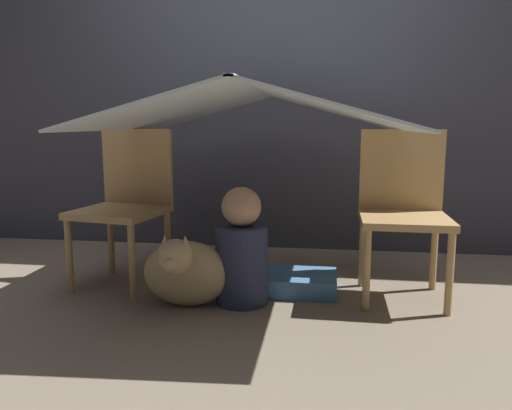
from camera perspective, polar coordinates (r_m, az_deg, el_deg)
ground_plane at (r=2.51m, az=-0.78°, el=-11.72°), size 8.80×8.80×0.00m
wall_back at (r=3.60m, az=2.37°, el=14.90°), size 7.00×0.05×2.50m
chair_left at (r=2.88m, az=-14.58°, el=0.61°), size 0.51×0.51×0.87m
chair_right at (r=2.69m, az=16.45°, el=-0.07°), size 0.44×0.44×0.87m
sheet_canopy at (r=2.57m, az=-0.00°, el=10.97°), size 1.52×1.44×0.22m
person_front at (r=2.51m, az=-1.66°, el=-5.39°), size 0.26×0.26×0.59m
dog at (r=2.49m, az=-8.19°, el=-7.46°), size 0.43×0.37×0.40m
floor_cushion at (r=2.73m, az=5.04°, el=-8.83°), size 0.39×0.31×0.10m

